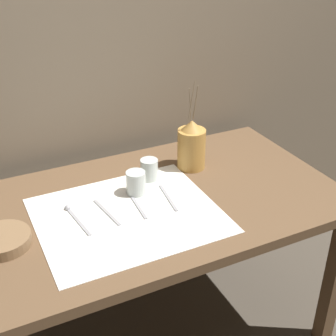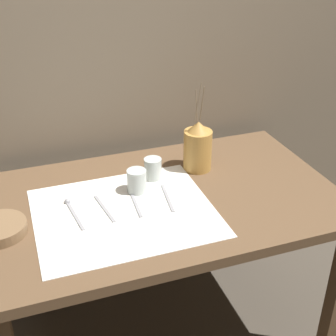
# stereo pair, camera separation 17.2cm
# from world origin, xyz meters

# --- Properties ---
(ground_plane) EXTENTS (12.00, 12.00, 0.00)m
(ground_plane) POSITION_xyz_m (0.00, 0.00, 0.00)
(ground_plane) COLOR #473F35
(stone_wall_back) EXTENTS (7.00, 0.06, 2.40)m
(stone_wall_back) POSITION_xyz_m (0.00, 0.52, 1.20)
(stone_wall_back) COLOR #7A6B56
(stone_wall_back) RESTS_ON ground_plane
(wooden_table) EXTENTS (1.35, 0.81, 0.71)m
(wooden_table) POSITION_xyz_m (0.00, 0.00, 0.63)
(wooden_table) COLOR brown
(wooden_table) RESTS_ON ground_plane
(linen_cloth) EXTENTS (0.64, 0.53, 0.00)m
(linen_cloth) POSITION_xyz_m (-0.16, -0.06, 0.71)
(linen_cloth) COLOR white
(linen_cloth) RESTS_ON wooden_table
(pitcher_with_flowers) EXTENTS (0.12, 0.12, 0.38)m
(pitcher_with_flowers) POSITION_xyz_m (0.21, 0.16, 0.81)
(pitcher_with_flowers) COLOR #B7843D
(pitcher_with_flowers) RESTS_ON wooden_table
(wooden_bowl) EXTENTS (0.18, 0.18, 0.04)m
(wooden_bowl) POSITION_xyz_m (-0.59, -0.04, 0.73)
(wooden_bowl) COLOR brown
(wooden_bowl) RESTS_ON wooden_table
(glass_tumbler_near) EXTENTS (0.07, 0.07, 0.09)m
(glass_tumbler_near) POSITION_xyz_m (-0.08, 0.07, 0.76)
(glass_tumbler_near) COLOR #B7C1BC
(glass_tumbler_near) RESTS_ON wooden_table
(glass_tumbler_far) EXTENTS (0.07, 0.07, 0.09)m
(glass_tumbler_far) POSITION_xyz_m (0.01, 0.14, 0.76)
(glass_tumbler_far) COLOR #B7C1BC
(glass_tumbler_far) RESTS_ON wooden_table
(spoon_outer) EXTENTS (0.04, 0.20, 0.02)m
(spoon_outer) POSITION_xyz_m (-0.34, 0.03, 0.72)
(spoon_outer) COLOR #939399
(spoon_outer) RESTS_ON wooden_table
(fork_inner) EXTENTS (0.04, 0.19, 0.00)m
(fork_inner) POSITION_xyz_m (-0.22, -0.01, 0.72)
(fork_inner) COLOR #939399
(fork_inner) RESTS_ON wooden_table
(spoon_inner) EXTENTS (0.03, 0.20, 0.02)m
(spoon_inner) POSITION_xyz_m (-0.10, 0.04, 0.72)
(spoon_inner) COLOR #939399
(spoon_inner) RESTS_ON wooden_table
(knife_center) EXTENTS (0.03, 0.19, 0.00)m
(knife_center) POSITION_xyz_m (0.02, -0.02, 0.72)
(knife_center) COLOR #939399
(knife_center) RESTS_ON wooden_table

